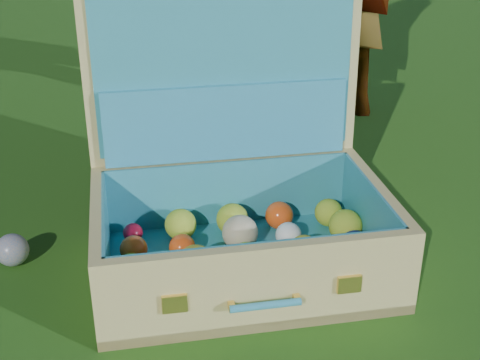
{
  "coord_description": "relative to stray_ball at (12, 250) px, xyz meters",
  "views": [
    {
      "loc": [
        -0.25,
        -1.43,
        0.88
      ],
      "look_at": [
        -0.16,
        -0.04,
        0.2
      ],
      "focal_mm": 50.0,
      "sensor_mm": 36.0,
      "label": 1
    }
  ],
  "objects": [
    {
      "name": "ground",
      "position": [
        0.7,
        0.06,
        -0.04
      ],
      "size": [
        60.0,
        60.0,
        0.0
      ],
      "primitive_type": "plane",
      "color": "#215114",
      "rests_on": "ground"
    },
    {
      "name": "stray_ball",
      "position": [
        0.0,
        0.0,
        0.0
      ],
      "size": [
        0.08,
        0.08,
        0.08
      ],
      "primitive_type": "sphere",
      "color": "#436FAE",
      "rests_on": "ground"
    },
    {
      "name": "suitcase",
      "position": [
        0.53,
        0.0,
        0.14
      ],
      "size": [
        0.71,
        0.57,
        0.64
      ],
      "rotation": [
        0.0,
        0.0,
        0.12
      ],
      "color": "tan",
      "rests_on": "ground"
    }
  ]
}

